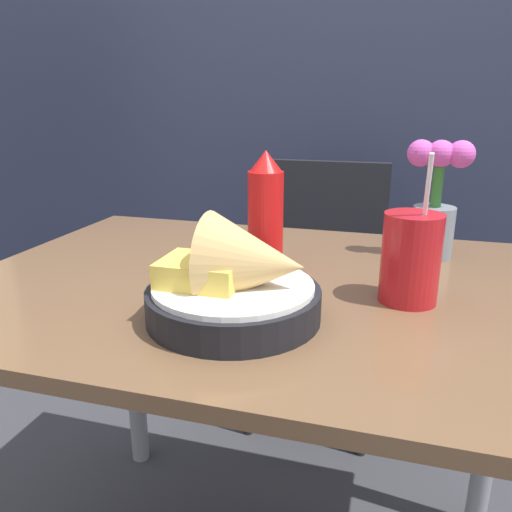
{
  "coord_description": "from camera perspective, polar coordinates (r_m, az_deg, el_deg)",
  "views": [
    {
      "loc": [
        0.22,
        -0.8,
        1.04
      ],
      "look_at": [
        0.0,
        -0.05,
        0.79
      ],
      "focal_mm": 35.0,
      "sensor_mm": 36.0,
      "label": 1
    }
  ],
  "objects": [
    {
      "name": "drink_cup",
      "position": [
        0.81,
        17.24,
        -0.55
      ],
      "size": [
        0.09,
        0.09,
        0.24
      ],
      "color": "red",
      "rests_on": "dining_table"
    },
    {
      "name": "ketchup_bottle",
      "position": [
        0.91,
        1.09,
        4.97
      ],
      "size": [
        0.07,
        0.07,
        0.22
      ],
      "color": "red",
      "rests_on": "dining_table"
    },
    {
      "name": "chair_far_window",
      "position": [
        1.69,
        7.56,
        -0.96
      ],
      "size": [
        0.4,
        0.4,
        0.84
      ],
      "color": "black",
      "rests_on": "ground_plane"
    },
    {
      "name": "dining_table",
      "position": [
        0.92,
        0.83,
        -9.26
      ],
      "size": [
        1.06,
        0.76,
        0.73
      ],
      "color": "brown",
      "rests_on": "ground_plane"
    },
    {
      "name": "food_basket",
      "position": [
        0.71,
        -1.79,
        -3.21
      ],
      "size": [
        0.25,
        0.25,
        0.16
      ],
      "color": "black",
      "rests_on": "dining_table"
    },
    {
      "name": "wall_window",
      "position": [
        2.11,
        11.12,
        24.28
      ],
      "size": [
        7.0,
        0.06,
        2.6
      ],
      "color": "#2D334C",
      "rests_on": "ground_plane"
    },
    {
      "name": "flower_vase",
      "position": [
        1.05,
        19.83,
        5.76
      ],
      "size": [
        0.12,
        0.08,
        0.23
      ],
      "color": "gray",
      "rests_on": "dining_table"
    }
  ]
}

